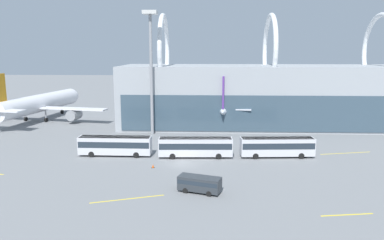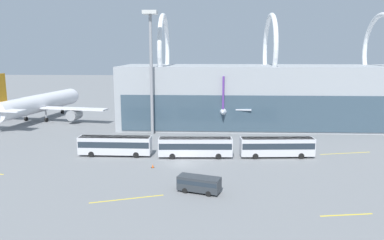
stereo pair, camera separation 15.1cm
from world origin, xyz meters
name	(u,v)px [view 1 (the left image)]	position (x,y,z in m)	size (l,w,h in m)	color
ground_plane	(183,164)	(0.00, 0.00, 0.00)	(440.00, 440.00, 0.00)	slate
airliner_at_gate_near	(36,104)	(-40.44, 35.99, 4.45)	(39.25, 37.08, 13.09)	white
airliner_at_gate_far	(229,102)	(9.59, 38.32, 4.87)	(33.79, 36.20, 12.70)	silver
shuttle_bus_0	(115,145)	(-12.13, 4.47, 1.99)	(12.65, 2.73, 3.40)	silver
shuttle_bus_1	(195,146)	(1.94, 4.02, 1.99)	(12.72, 3.09, 3.40)	silver
shuttle_bus_2	(277,146)	(16.02, 4.77, 1.99)	(12.76, 3.37, 3.40)	silver
service_van_foreground	(200,183)	(3.00, -12.15, 1.25)	(5.88, 3.67, 2.09)	#2D3338
floodlight_mast	(151,53)	(-8.16, 21.97, 17.67)	(3.00, 3.00, 26.35)	gray
lane_stripe_0	(345,153)	(28.83, 7.75, 0.00)	(9.77, 0.25, 0.01)	yellow
lane_stripe_3	(347,215)	(19.73, -18.29, 0.00)	(6.17, 0.25, 0.01)	yellow
lane_stripe_4	(128,199)	(-5.89, -14.80, 0.00)	(9.23, 0.25, 0.01)	yellow
traffic_cone_0	(153,166)	(-4.55, -2.09, 0.28)	(0.48, 0.48, 0.58)	black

